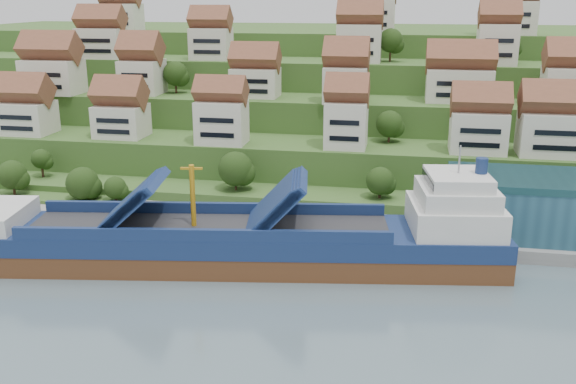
# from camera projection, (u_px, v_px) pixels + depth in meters

# --- Properties ---
(ground) EXTENTS (300.00, 300.00, 0.00)m
(ground) POSITION_uv_depth(u_px,v_px,m) (307.00, 269.00, 99.98)
(ground) COLOR slate
(ground) RESTS_ON ground
(quay) EXTENTS (180.00, 14.00, 2.20)m
(quay) POSITION_uv_depth(u_px,v_px,m) (435.00, 237.00, 110.26)
(quay) COLOR gray
(quay) RESTS_ON ground
(pebble_beach) EXTENTS (45.00, 20.00, 1.00)m
(pebble_beach) POSITION_uv_depth(u_px,v_px,m) (14.00, 218.00, 121.23)
(pebble_beach) COLOR gray
(pebble_beach) RESTS_ON ground
(hillside) EXTENTS (260.00, 128.00, 31.00)m
(hillside) POSITION_uv_depth(u_px,v_px,m) (360.00, 99.00, 194.15)
(hillside) COLOR #2D4C1E
(hillside) RESTS_ON ground
(hillside_village) EXTENTS (156.91, 63.66, 28.95)m
(hillside_village) POSITION_uv_depth(u_px,v_px,m) (358.00, 72.00, 147.84)
(hillside_village) COLOR beige
(hillside_village) RESTS_ON ground
(hillside_trees) EXTENTS (136.08, 62.88, 30.46)m
(hillside_trees) POSITION_uv_depth(u_px,v_px,m) (293.00, 120.00, 136.73)
(hillside_trees) COLOR #254115
(hillside_trees) RESTS_ON ground
(flagpole) EXTENTS (1.28, 0.16, 8.00)m
(flagpole) POSITION_uv_depth(u_px,v_px,m) (427.00, 213.00, 104.19)
(flagpole) COLOR gray
(flagpole) RESTS_ON quay
(beach_huts) EXTENTS (14.40, 3.70, 2.20)m
(beach_huts) POSITION_uv_depth(u_px,v_px,m) (0.00, 212.00, 119.94)
(beach_huts) COLOR white
(beach_huts) RESTS_ON pebble_beach
(cargo_ship) EXTENTS (88.33, 26.38, 19.48)m
(cargo_ship) POSITION_uv_depth(u_px,v_px,m) (239.00, 243.00, 100.65)
(cargo_ship) COLOR #56311A
(cargo_ship) RESTS_ON ground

